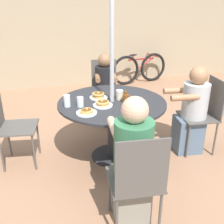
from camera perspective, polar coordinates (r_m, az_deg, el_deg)
ground_plane at (r=3.37m, az=-0.00°, el=-9.50°), size 12.00×12.00×0.00m
back_fence at (r=6.00m, az=-8.82°, el=14.56°), size 10.00×0.06×1.87m
patio_table at (r=3.08m, az=-0.00°, el=0.23°), size 1.26×1.26×0.74m
umbrella_pole at (r=2.92m, az=-0.00°, el=9.30°), size 0.05×0.05×2.24m
patio_chair_north at (r=2.11m, az=5.53°, el=-14.22°), size 0.47×0.47×0.95m
diner_north at (r=2.25m, az=4.38°, el=-11.58°), size 0.37×0.52×1.17m
patio_chair_east at (r=3.48m, az=19.62°, el=0.27°), size 0.47×0.47×0.95m
diner_east at (r=3.41m, az=16.95°, el=-0.29°), size 0.54×0.37×1.12m
patio_chair_south at (r=4.21m, az=-1.65°, el=5.62°), size 0.49×0.49×0.95m
diner_south at (r=4.05m, az=-1.46°, el=4.43°), size 0.37×0.49×1.10m
patio_chair_west at (r=3.20m, az=-21.50°, el=-2.02°), size 0.48×0.48×0.95m
pancake_plate_a at (r=3.13m, az=-2.95°, el=3.49°), size 0.22×0.22×0.08m
pancake_plate_b at (r=2.71m, az=-5.57°, el=-0.01°), size 0.22×0.22×0.05m
pancake_plate_c at (r=2.89m, az=-2.02°, el=1.76°), size 0.22×0.22×0.07m
syrup_bottle at (r=2.99m, az=3.03°, el=3.03°), size 0.09×0.07×0.14m
coffee_cup at (r=3.08m, az=1.65°, el=3.77°), size 0.08×0.08×0.11m
drinking_glass_a at (r=2.91m, az=-9.77°, el=2.40°), size 0.07×0.07×0.13m
drinking_glass_b at (r=2.89m, az=-6.92°, el=2.20°), size 0.07×0.07×0.11m
bicycle at (r=6.20m, az=6.03°, el=9.42°), size 1.39×0.44×0.69m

